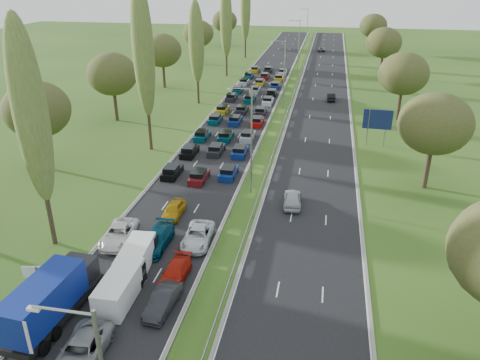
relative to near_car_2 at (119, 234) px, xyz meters
The scene contains 24 objects.
ground 50.64m from the near_car_2, 78.30° to the left, with size 260.00×260.00×0.00m, color #2D531A.
near_carriageway 52.20m from the near_car_2, 86.13° to the left, with size 10.50×215.00×0.04m, color black.
far_carriageway 54.79m from the near_car_2, 71.90° to the left, with size 10.50×215.00×0.04m, color black.
central_reservation 53.08m from the near_car_2, 78.84° to the left, with size 2.36×215.00×0.32m.
lamp_columns 48.95m from the near_car_2, 77.82° to the left, with size 0.18×140.18×12.00m.
poplar_row 39.90m from the near_car_2, 98.63° to the left, with size 2.80×127.80×22.44m.
woodland_left 36.72m from the near_car_2, 116.75° to the left, with size 8.00×166.00×11.10m.
woodland_right 47.41m from the near_car_2, 50.60° to the left, with size 8.00×153.00×11.10m.
traffic_queue_fill 47.43m from the near_car_2, 85.74° to the left, with size 9.06×69.17×0.80m.
near_car_2 is the anchor object (origin of this frame).
near_car_6 14.65m from the near_car_2, 75.28° to the right, with size 2.64×5.73×1.59m, color gray.
near_car_7 3.74m from the near_car_2, ahead, with size 2.19×5.39×1.56m, color #05374D.
near_car_8 6.59m from the near_car_2, 58.52° to the left, with size 1.72×4.29×1.46m, color #AE7F0B.
near_car_9 10.97m from the near_car_2, 49.40° to the right, with size 1.53×4.40×1.45m, color black.
near_car_10 7.32m from the near_car_2, ahead, with size 2.45×5.31×1.48m, color silver.
near_car_11 8.37m from the near_car_2, 34.25° to the right, with size 1.88×4.62×1.34m, color #AC170A.
far_car_0 18.27m from the near_car_2, 34.04° to the left, with size 1.85×4.60×1.57m, color #B1B6BB.
far_car_1 58.44m from the near_car_2, 71.36° to the left, with size 1.50×4.30×1.42m, color black.
far_car_2 115.07m from the near_car_2, 82.44° to the left, with size 2.16×4.68×1.30m, color slate.
blue_lorry 10.90m from the near_car_2, 90.33° to the right, with size 2.51×9.05×3.82m.
white_van_front 4.89m from the near_car_2, 47.81° to the right, with size 2.10×5.35×2.15m.
white_van_rear 8.52m from the near_car_2, 64.70° to the right, with size 2.14×5.46×2.20m.
info_sign 8.69m from the near_car_2, 114.77° to the right, with size 1.49×0.40×2.10m.
direction_sign 40.20m from the near_car_2, 51.12° to the left, with size 4.00×0.29×5.20m.
Camera 1 is at (12.14, -4.08, 23.16)m, focal length 35.00 mm.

